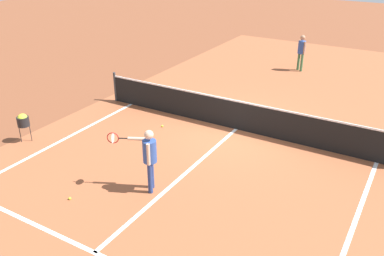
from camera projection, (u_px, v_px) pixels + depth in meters
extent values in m
plane|color=brown|center=(236.00, 129.00, 12.88)|extent=(60.00, 60.00, 0.00)
cube|color=#9E5433|center=(236.00, 129.00, 12.88)|extent=(10.62, 24.40, 0.00)
cube|color=white|center=(95.00, 253.00, 7.89)|extent=(8.22, 0.10, 0.01)
cube|color=white|center=(182.00, 176.00, 10.39)|extent=(0.10, 6.40, 0.01)
cylinder|color=#33383D|center=(115.00, 87.00, 14.86)|extent=(0.09, 0.09, 1.07)
cube|color=black|center=(237.00, 116.00, 12.69)|extent=(9.62, 0.02, 0.91)
cube|color=white|center=(238.00, 101.00, 12.49)|extent=(9.62, 0.03, 0.05)
cylinder|color=navy|center=(150.00, 178.00, 9.57)|extent=(0.11, 0.11, 0.77)
cylinder|color=navy|center=(152.00, 173.00, 9.77)|extent=(0.11, 0.11, 0.77)
cylinder|color=#2D4C99|center=(150.00, 151.00, 9.39)|extent=(0.32, 0.32, 0.54)
sphere|color=beige|center=(149.00, 135.00, 9.22)|extent=(0.21, 0.21, 0.21)
cylinder|color=beige|center=(148.00, 155.00, 9.24)|extent=(0.08, 0.08, 0.53)
cylinder|color=beige|center=(139.00, 139.00, 9.47)|extent=(0.51, 0.30, 0.08)
cylinder|color=black|center=(123.00, 138.00, 9.49)|extent=(0.21, 0.12, 0.03)
torus|color=red|center=(113.00, 138.00, 9.51)|extent=(0.26, 0.14, 0.28)
cylinder|color=silver|center=(113.00, 138.00, 9.51)|extent=(0.11, 0.23, 0.25)
cylinder|color=#3F7247|center=(302.00, 63.00, 18.15)|extent=(0.11, 0.11, 0.78)
cylinder|color=#3F7247|center=(298.00, 61.00, 18.33)|extent=(0.11, 0.11, 0.78)
cylinder|color=#2D4C99|center=(302.00, 47.00, 17.96)|extent=(0.32, 0.32, 0.55)
sphere|color=#A87A5B|center=(303.00, 38.00, 17.78)|extent=(0.21, 0.21, 0.21)
cylinder|color=#A87A5B|center=(304.00, 48.00, 17.82)|extent=(0.08, 0.08, 0.53)
cylinder|color=#A87A5B|center=(299.00, 46.00, 18.10)|extent=(0.08, 0.08, 0.53)
cylinder|color=black|center=(23.00, 121.00, 11.86)|extent=(0.34, 0.34, 0.28)
cylinder|color=black|center=(20.00, 134.00, 11.99)|extent=(0.02, 0.02, 0.50)
cylinder|color=black|center=(31.00, 133.00, 12.06)|extent=(0.02, 0.02, 0.50)
sphere|color=#CCE033|center=(23.00, 119.00, 11.82)|extent=(0.29, 0.29, 0.29)
sphere|color=#CCE033|center=(70.00, 198.00, 9.46)|extent=(0.07, 0.07, 0.07)
sphere|color=#CCE033|center=(162.00, 126.00, 13.02)|extent=(0.07, 0.07, 0.07)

